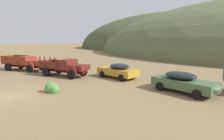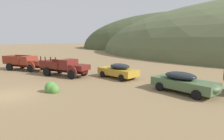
{
  "view_description": "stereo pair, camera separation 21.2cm",
  "coord_description": "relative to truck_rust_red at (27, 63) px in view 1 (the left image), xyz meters",
  "views": [
    {
      "loc": [
        13.26,
        -6.5,
        4.02
      ],
      "look_at": [
        4.11,
        7.29,
        1.28
      ],
      "focal_mm": 29.44,
      "sensor_mm": 36.0,
      "label": 1
    },
    {
      "loc": [
        13.44,
        -6.38,
        4.02
      ],
      "look_at": [
        4.11,
        7.29,
        1.28
      ],
      "focal_mm": 29.44,
      "sensor_mm": 36.0,
      "label": 2
    }
  ],
  "objects": [
    {
      "name": "car_weathered_green",
      "position": [
        19.61,
        0.77,
        -0.2
      ],
      "size": [
        5.3,
        3.07,
        1.57
      ],
      "rotation": [
        0.0,
        0.0,
        -0.27
      ],
      "color": "#47603D",
      "rests_on": "ground"
    },
    {
      "name": "car_mustard",
      "position": [
        12.25,
        2.63,
        -0.2
      ],
      "size": [
        4.94,
        2.72,
        1.57
      ],
      "rotation": [
        0.0,
        0.0,
        2.95
      ],
      "color": "#B28928",
      "rests_on": "ground"
    },
    {
      "name": "truck_oxblood",
      "position": [
        7.33,
        0.24,
        -0.02
      ],
      "size": [
        6.04,
        2.76,
        2.16
      ],
      "rotation": [
        0.0,
        0.0,
        0.1
      ],
      "color": "black",
      "rests_on": "ground"
    },
    {
      "name": "bush_front_right",
      "position": [
        11.05,
        -4.81,
        -0.76
      ],
      "size": [
        1.25,
        0.93,
        1.05
      ],
      "color": "#4C8438",
      "rests_on": "ground"
    },
    {
      "name": "truck_rust_red",
      "position": [
        0.0,
        0.0,
        0.0
      ],
      "size": [
        6.22,
        3.36,
        1.91
      ],
      "rotation": [
        0.0,
        0.0,
        0.22
      ],
      "color": "#42140D",
      "rests_on": "ground"
    },
    {
      "name": "ground_plane",
      "position": [
        9.22,
        -7.18,
        -1.01
      ],
      "size": [
        300.0,
        300.0,
        0.0
      ],
      "primitive_type": "plane",
      "color": "olive"
    },
    {
      "name": "hill_center",
      "position": [
        -2.84,
        73.65,
        -1.01
      ],
      "size": [
        91.09,
        69.24,
        32.37
      ],
      "primitive_type": "ellipsoid",
      "color": "#424C2D",
      "rests_on": "ground"
    }
  ]
}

